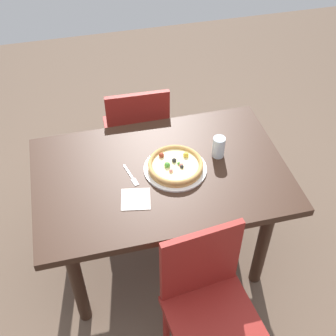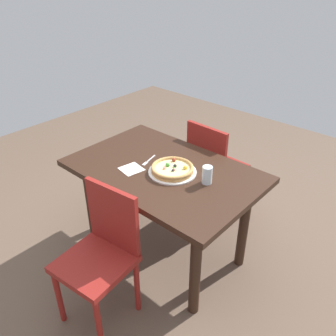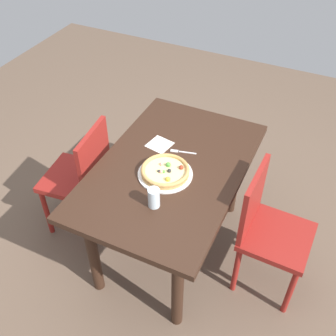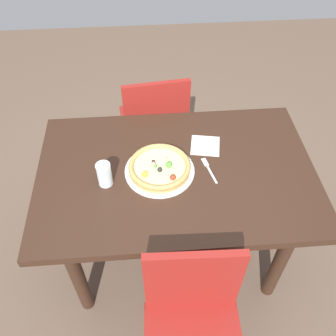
# 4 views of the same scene
# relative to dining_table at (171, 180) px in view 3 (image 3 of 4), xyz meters

# --- Properties ---
(ground_plane) EXTENTS (6.00, 6.00, 0.00)m
(ground_plane) POSITION_rel_dining_table_xyz_m (0.00, 0.00, -0.65)
(ground_plane) COLOR brown
(dining_table) EXTENTS (1.30, 0.84, 0.76)m
(dining_table) POSITION_rel_dining_table_xyz_m (0.00, 0.00, 0.00)
(dining_table) COLOR #331E14
(dining_table) RESTS_ON ground
(chair_near) EXTENTS (0.41, 0.41, 0.89)m
(chair_near) POSITION_rel_dining_table_xyz_m (0.01, -0.64, -0.15)
(chair_near) COLOR maroon
(chair_near) RESTS_ON ground
(chair_far) EXTENTS (0.44, 0.44, 0.89)m
(chair_far) POSITION_rel_dining_table_xyz_m (-0.08, 0.64, -0.15)
(chair_far) COLOR maroon
(chair_far) RESTS_ON ground
(plate) EXTENTS (0.33, 0.33, 0.01)m
(plate) POSITION_rel_dining_table_xyz_m (-0.08, 0.00, 0.12)
(plate) COLOR white
(plate) RESTS_ON dining_table
(pizza) EXTENTS (0.29, 0.29, 0.05)m
(pizza) POSITION_rel_dining_table_xyz_m (-0.08, 0.00, 0.14)
(pizza) COLOR tan
(pizza) RESTS_ON plate
(fork) EXTENTS (0.05, 0.16, 0.00)m
(fork) POSITION_rel_dining_table_xyz_m (0.15, -0.00, 0.11)
(fork) COLOR silver
(fork) RESTS_ON dining_table
(drinking_glass) EXTENTS (0.07, 0.07, 0.12)m
(drinking_glass) POSITION_rel_dining_table_xyz_m (-0.33, -0.05, 0.17)
(drinking_glass) COLOR silver
(drinking_glass) RESTS_ON dining_table
(napkin) EXTENTS (0.16, 0.16, 0.00)m
(napkin) POSITION_rel_dining_table_xyz_m (0.16, 0.15, 0.11)
(napkin) COLOR white
(napkin) RESTS_ON dining_table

